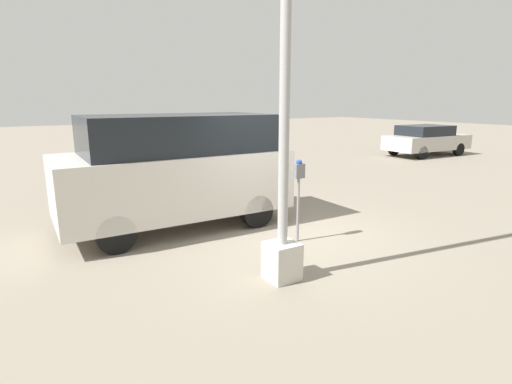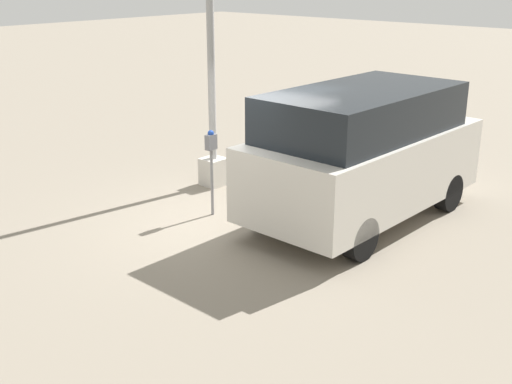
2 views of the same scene
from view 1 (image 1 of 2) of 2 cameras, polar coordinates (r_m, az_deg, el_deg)
The scene contains 5 objects.
ground_plane at distance 7.90m, azimuth 3.33°, elevation -5.88°, with size 80.00×80.00×0.00m, color gray.
parking_meter_near at distance 7.20m, azimuth 6.11°, elevation 1.48°, with size 0.20×0.12×1.52m.
lamp_post at distance 5.47m, azimuth 3.98°, elevation 5.69°, with size 0.44×0.44×6.12m.
parked_van at distance 8.22m, azimuth -11.43°, elevation 3.37°, with size 4.54×2.10×2.27m.
car_distant at distance 20.45m, azimuth 23.16°, elevation 6.91°, with size 4.20×1.98×1.41m.
Camera 1 is at (4.31, 6.10, 2.55)m, focal length 28.00 mm.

